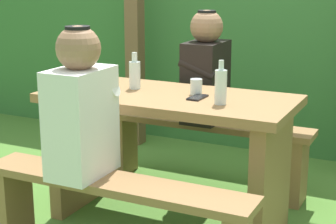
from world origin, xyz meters
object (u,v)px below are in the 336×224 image
(picnic_table, at_px, (168,137))
(person_black_coat, at_px, (206,71))
(drinking_glass, at_px, (196,87))
(bench_far, at_px, (207,140))
(person_white_shirt, at_px, (81,108))
(cell_phone, at_px, (197,97))
(bottle_right, at_px, (221,86))
(bottle_left, at_px, (135,74))
(bench_near, at_px, (115,206))

(picnic_table, height_order, person_black_coat, person_black_coat)
(person_black_coat, height_order, drinking_glass, person_black_coat)
(picnic_table, relative_size, bench_far, 1.00)
(picnic_table, distance_m, bench_far, 0.62)
(drinking_glass, bearing_deg, person_white_shirt, -115.82)
(cell_phone, bearing_deg, person_white_shirt, -120.95)
(bench_far, bearing_deg, person_black_coat, -167.20)
(bench_far, relative_size, bottle_right, 6.16)
(bottle_left, bearing_deg, bench_near, -69.59)
(person_white_shirt, xyz_separation_m, drinking_glass, (0.31, 0.65, 0.01))
(bench_far, distance_m, bottle_right, 0.92)
(drinking_glass, bearing_deg, bottle_left, -178.13)
(bench_near, relative_size, person_white_shirt, 1.95)
(bottle_left, bearing_deg, picnic_table, -12.54)
(person_white_shirt, distance_m, person_black_coat, 1.18)
(bench_far, xyz_separation_m, person_black_coat, (-0.01, -0.00, 0.46))
(person_white_shirt, relative_size, cell_phone, 5.14)
(picnic_table, relative_size, bottle_right, 6.16)
(bench_far, xyz_separation_m, bottle_right, (0.34, -0.68, 0.52))
(person_white_shirt, relative_size, bottle_left, 3.42)
(bench_far, bearing_deg, cell_phone, -73.05)
(bottle_right, bearing_deg, cell_phone, 155.97)
(drinking_glass, relative_size, bottle_right, 0.38)
(picnic_table, xyz_separation_m, bottle_left, (-0.24, 0.05, 0.33))
(person_white_shirt, bearing_deg, person_black_coat, 82.26)
(bottle_right, bearing_deg, bench_far, 116.80)
(bench_near, height_order, person_black_coat, person_black_coat)
(bench_far, xyz_separation_m, drinking_glass, (0.14, -0.52, 0.47))
(bench_near, relative_size, bottle_left, 6.66)
(person_white_shirt, distance_m, drinking_glass, 0.72)
(bottle_left, distance_m, bottle_right, 0.60)
(person_white_shirt, height_order, drinking_glass, person_white_shirt)
(person_white_shirt, height_order, person_black_coat, same)
(bench_far, distance_m, bottle_left, 0.78)
(bench_far, bearing_deg, bottle_left, -114.04)
(person_black_coat, bearing_deg, bench_near, -89.29)
(person_white_shirt, bearing_deg, drinking_glass, 64.18)
(person_white_shirt, height_order, bottle_right, person_white_shirt)
(person_black_coat, height_order, cell_phone, person_black_coat)
(drinking_glass, bearing_deg, bench_near, -102.18)
(drinking_glass, bearing_deg, bottle_right, -37.56)
(picnic_table, distance_m, bench_near, 0.62)
(cell_phone, bearing_deg, bench_far, 108.38)
(person_white_shirt, height_order, bottle_left, person_white_shirt)
(drinking_glass, height_order, bottle_right, bottle_right)
(picnic_table, bearing_deg, drinking_glass, 24.88)
(bench_far, relative_size, person_white_shirt, 1.95)
(bottle_right, relative_size, cell_phone, 1.62)
(picnic_table, bearing_deg, bench_near, -90.00)
(bench_near, distance_m, cell_phone, 0.74)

